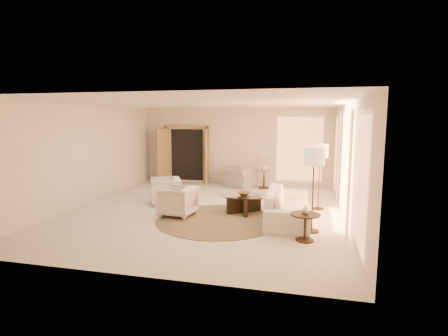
% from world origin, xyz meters
% --- Properties ---
extents(room, '(7.04, 8.04, 2.83)m').
position_xyz_m(room, '(0.00, 0.00, 1.40)').
color(room, beige).
rests_on(room, ground).
extents(windows_right, '(0.10, 6.40, 2.40)m').
position_xyz_m(windows_right, '(3.45, 0.10, 1.35)').
color(windows_right, '#F49F61').
rests_on(windows_right, room).
extents(window_back_corner, '(1.70, 0.10, 2.40)m').
position_xyz_m(window_back_corner, '(2.30, 3.95, 1.35)').
color(window_back_corner, '#F49F61').
rests_on(window_back_corner, room).
extents(curtains_right, '(0.06, 5.20, 2.60)m').
position_xyz_m(curtains_right, '(3.40, 1.00, 1.30)').
color(curtains_right, tan).
rests_on(curtains_right, room).
extents(french_doors, '(1.95, 0.66, 2.16)m').
position_xyz_m(french_doors, '(-1.90, 3.82, 1.07)').
color(french_doors, tan).
rests_on(french_doors, room).
extents(area_rug, '(3.90, 3.90, 0.01)m').
position_xyz_m(area_rug, '(0.53, -0.80, 0.01)').
color(area_rug, '#3F321E').
rests_on(area_rug, room).
extents(sofa, '(1.06, 2.53, 0.73)m').
position_xyz_m(sofa, '(2.16, -0.38, 0.36)').
color(sofa, silver).
rests_on(sofa, room).
extents(armchair_left, '(1.04, 1.06, 0.83)m').
position_xyz_m(armchair_left, '(-1.33, 0.45, 0.42)').
color(armchair_left, silver).
rests_on(armchair_left, room).
extents(armchair_right, '(0.84, 0.88, 0.82)m').
position_xyz_m(armchair_right, '(-0.55, -0.62, 0.41)').
color(armchair_right, silver).
rests_on(armchair_right, room).
extents(accent_chair, '(1.25, 1.10, 0.92)m').
position_xyz_m(accent_chair, '(0.23, 3.40, 0.46)').
color(accent_chair, gray).
rests_on(accent_chair, room).
extents(coffee_table, '(1.63, 1.63, 0.47)m').
position_xyz_m(coffee_table, '(1.02, 0.01, 0.30)').
color(coffee_table, black).
rests_on(coffee_table, room).
extents(end_table, '(0.58, 0.58, 0.55)m').
position_xyz_m(end_table, '(2.58, -1.77, 0.38)').
color(end_table, black).
rests_on(end_table, room).
extents(side_table, '(0.53, 0.53, 0.62)m').
position_xyz_m(side_table, '(1.12, 3.40, 0.37)').
color(side_table, black).
rests_on(side_table, room).
extents(floor_lamp_near, '(0.43, 0.43, 1.76)m').
position_xyz_m(floor_lamp_near, '(2.90, 0.84, 1.50)').
color(floor_lamp_near, black).
rests_on(floor_lamp_near, room).
extents(floor_lamp_far, '(0.44, 0.44, 1.83)m').
position_xyz_m(floor_lamp_far, '(2.71, -1.16, 1.56)').
color(floor_lamp_far, black).
rests_on(floor_lamp_far, room).
extents(bowl, '(0.36, 0.36, 0.08)m').
position_xyz_m(bowl, '(1.02, 0.01, 0.51)').
color(bowl, brown).
rests_on(bowl, coffee_table).
extents(end_vase, '(0.19, 0.19, 0.18)m').
position_xyz_m(end_vase, '(2.58, -1.77, 0.64)').
color(end_vase, silver).
rests_on(end_vase, end_table).
extents(side_vase, '(0.25, 0.25, 0.26)m').
position_xyz_m(side_vase, '(1.12, 3.40, 0.74)').
color(side_vase, silver).
rests_on(side_vase, side_table).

